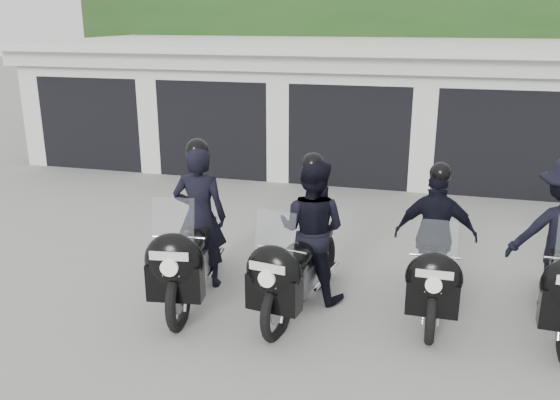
# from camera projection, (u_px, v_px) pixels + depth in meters

# --- Properties ---
(ground) EXTENTS (80.00, 80.00, 0.00)m
(ground) POSITION_uv_depth(u_px,v_px,m) (285.00, 296.00, 7.91)
(ground) COLOR gray
(ground) RESTS_ON ground
(garage_block) EXTENTS (16.40, 6.80, 2.96)m
(garage_block) POSITION_uv_depth(u_px,v_px,m) (364.00, 105.00, 14.92)
(garage_block) COLOR silver
(garage_block) RESTS_ON ground
(background_vegetation) EXTENTS (20.00, 3.90, 5.80)m
(background_vegetation) POSITION_uv_depth(u_px,v_px,m) (396.00, 42.00, 18.91)
(background_vegetation) COLOR #1A3C16
(background_vegetation) RESTS_ON ground
(police_bike_a) EXTENTS (0.94, 2.43, 2.13)m
(police_bike_a) POSITION_uv_depth(u_px,v_px,m) (194.00, 236.00, 7.70)
(police_bike_a) COLOR black
(police_bike_a) RESTS_ON ground
(police_bike_b) EXTENTS (1.06, 2.31, 2.02)m
(police_bike_b) POSITION_uv_depth(u_px,v_px,m) (306.00, 242.00, 7.48)
(police_bike_b) COLOR black
(police_bike_b) RESTS_ON ground
(police_bike_c) EXTENTS (1.04, 2.19, 1.91)m
(police_bike_c) POSITION_uv_depth(u_px,v_px,m) (435.00, 246.00, 7.44)
(police_bike_c) COLOR black
(police_bike_c) RESTS_ON ground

